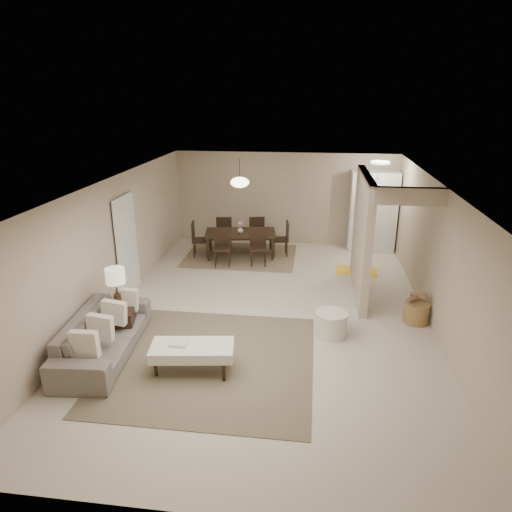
# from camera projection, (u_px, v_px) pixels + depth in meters

# --- Properties ---
(floor) EXTENTS (9.00, 9.00, 0.00)m
(floor) POSITION_uv_depth(u_px,v_px,m) (267.00, 313.00, 8.75)
(floor) COLOR beige
(floor) RESTS_ON ground
(ceiling) EXTENTS (9.00, 9.00, 0.00)m
(ceiling) POSITION_uv_depth(u_px,v_px,m) (268.00, 184.00, 7.90)
(ceiling) COLOR white
(ceiling) RESTS_ON back_wall
(back_wall) EXTENTS (6.00, 0.00, 6.00)m
(back_wall) POSITION_uv_depth(u_px,v_px,m) (285.00, 199.00, 12.53)
(back_wall) COLOR #BFAB91
(back_wall) RESTS_ON floor
(left_wall) EXTENTS (0.00, 9.00, 9.00)m
(left_wall) POSITION_uv_depth(u_px,v_px,m) (111.00, 245.00, 8.69)
(left_wall) COLOR #BFAB91
(left_wall) RESTS_ON floor
(right_wall) EXTENTS (0.00, 9.00, 9.00)m
(right_wall) POSITION_uv_depth(u_px,v_px,m) (438.00, 259.00, 7.96)
(right_wall) COLOR #BFAB91
(right_wall) RESTS_ON floor
(partition) EXTENTS (0.15, 2.50, 2.50)m
(partition) POSITION_uv_depth(u_px,v_px,m) (362.00, 236.00, 9.27)
(partition) COLOR #BFAB91
(partition) RESTS_ON floor
(doorway) EXTENTS (0.04, 0.90, 2.04)m
(doorway) POSITION_uv_depth(u_px,v_px,m) (126.00, 247.00, 9.32)
(doorway) COLOR black
(doorway) RESTS_ON floor
(pantry_cabinet) EXTENTS (1.20, 0.55, 2.10)m
(pantry_cabinet) POSITION_uv_depth(u_px,v_px,m) (373.00, 211.00, 11.98)
(pantry_cabinet) COLOR white
(pantry_cabinet) RESTS_ON floor
(flush_light) EXTENTS (0.44, 0.44, 0.05)m
(flush_light) POSITION_uv_depth(u_px,v_px,m) (380.00, 162.00, 10.63)
(flush_light) COLOR white
(flush_light) RESTS_ON ceiling
(living_rug) EXTENTS (3.20, 3.20, 0.01)m
(living_rug) POSITION_uv_depth(u_px,v_px,m) (211.00, 361.00, 7.19)
(living_rug) COLOR brown
(living_rug) RESTS_ON floor
(sofa) EXTENTS (2.40, 1.10, 0.68)m
(sofa) POSITION_uv_depth(u_px,v_px,m) (103.00, 335.00, 7.29)
(sofa) COLOR slate
(sofa) RESTS_ON floor
(ottoman_bench) EXTENTS (1.30, 0.72, 0.44)m
(ottoman_bench) POSITION_uv_depth(u_px,v_px,m) (192.00, 351.00, 6.82)
(ottoman_bench) COLOR #EEE6CF
(ottoman_bench) RESTS_ON living_rug
(side_table) EXTENTS (0.56, 0.56, 0.52)m
(side_table) POSITION_uv_depth(u_px,v_px,m) (121.00, 324.00, 7.81)
(side_table) COLOR black
(side_table) RESTS_ON floor
(table_lamp) EXTENTS (0.32, 0.32, 0.76)m
(table_lamp) POSITION_uv_depth(u_px,v_px,m) (116.00, 280.00, 7.53)
(table_lamp) COLOR #402C1B
(table_lamp) RESTS_ON side_table
(round_pouf) EXTENTS (0.56, 0.56, 0.43)m
(round_pouf) POSITION_uv_depth(u_px,v_px,m) (331.00, 324.00, 7.89)
(round_pouf) COLOR #EEE6CF
(round_pouf) RESTS_ON floor
(wicker_basket) EXTENTS (0.60, 0.60, 0.38)m
(wicker_basket) POSITION_uv_depth(u_px,v_px,m) (416.00, 313.00, 8.35)
(wicker_basket) COLOR olive
(wicker_basket) RESTS_ON floor
(dining_rug) EXTENTS (2.80, 2.10, 0.01)m
(dining_rug) POSITION_uv_depth(u_px,v_px,m) (241.00, 256.00, 11.83)
(dining_rug) COLOR #7F6D4E
(dining_rug) RESTS_ON floor
(dining_table) EXTENTS (1.92, 1.26, 0.63)m
(dining_table) POSITION_uv_depth(u_px,v_px,m) (240.00, 244.00, 11.73)
(dining_table) COLOR black
(dining_table) RESTS_ON dining_rug
(dining_chairs) EXTENTS (2.48, 1.94, 0.91)m
(dining_chairs) POSITION_uv_depth(u_px,v_px,m) (240.00, 239.00, 11.68)
(dining_chairs) COLOR black
(dining_chairs) RESTS_ON dining_rug
(vase) EXTENTS (0.17, 0.17, 0.16)m
(vase) POSITION_uv_depth(u_px,v_px,m) (240.00, 230.00, 11.59)
(vase) COLOR white
(vase) RESTS_ON dining_table
(yellow_mat) EXTENTS (1.03, 0.69, 0.01)m
(yellow_mat) POSITION_uv_depth(u_px,v_px,m) (356.00, 271.00, 10.82)
(yellow_mat) COLOR yellow
(yellow_mat) RESTS_ON floor
(pendant_light) EXTENTS (0.46, 0.46, 0.71)m
(pendant_light) POSITION_uv_depth(u_px,v_px,m) (240.00, 182.00, 11.18)
(pendant_light) COLOR #402C1B
(pendant_light) RESTS_ON ceiling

